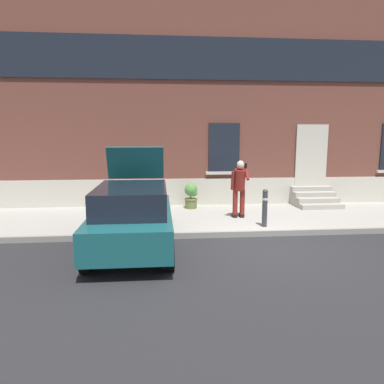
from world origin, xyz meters
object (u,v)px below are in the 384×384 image
Objects in this scene: person_on_phone at (239,185)px; planter_terracotta at (127,196)px; bollard_far_left at (108,209)px; planter_olive at (191,195)px; hatchback_car_teal at (133,216)px; bollard_near_person at (265,206)px.

person_on_phone reaches higher than planter_terracotta.
planter_terracotta is (0.27, 2.60, -0.11)m from bollard_far_left.
planter_terracotta is 2.15m from planter_olive.
bollard_far_left is 1.22× the size of planter_terracotta.
bollard_far_left is 3.92m from person_on_phone.
bollard_far_left is 0.60× the size of person_on_phone.
person_on_phone is at bearing 37.34° from hatchback_car_teal.
bollard_near_person reaches higher than planter_terracotta.
bollard_near_person is 1.22× the size of planter_terracotta.
planter_olive is at bearing 66.23° from hatchback_car_teal.
planter_terracotta is at bearing 84.15° from bollard_far_left.
person_on_phone reaches higher than bollard_far_left.
bollard_far_left is at bearing 121.24° from hatchback_car_teal.
bollard_far_left reaches higher than planter_terracotta.
bollard_near_person is 1.27m from person_on_phone.
hatchback_car_teal is 3.68m from bollard_near_person.
bollard_far_left is (-0.73, 1.20, -0.09)m from hatchback_car_teal.
bollard_far_left is at bearing -132.39° from planter_olive.
hatchback_car_teal is 3.89× the size of bollard_far_left.
hatchback_car_teal is 3.80m from person_on_phone.
hatchback_car_teal is at bearing -161.02° from bollard_near_person.
bollard_near_person is 4.72m from planter_terracotta.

